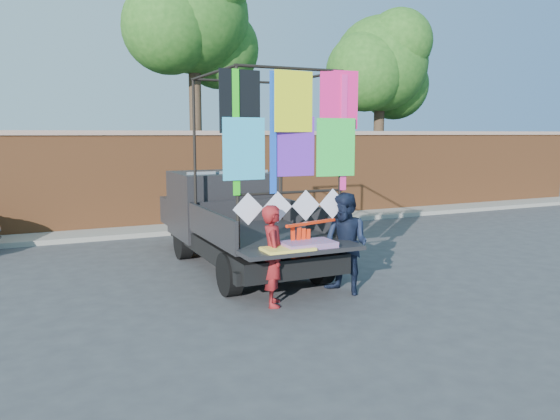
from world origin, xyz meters
name	(u,v)px	position (x,y,z in m)	size (l,w,h in m)	color
ground	(283,294)	(0.00, 0.00, 0.00)	(90.00, 90.00, 0.00)	#38383A
brick_wall	(174,178)	(0.00, 7.00, 1.33)	(30.00, 0.45, 2.61)	brown
curb	(181,228)	(0.00, 6.30, 0.06)	(30.00, 1.20, 0.12)	gray
tree_mid	(195,22)	(1.02, 8.12, 5.70)	(4.20, 3.30, 7.73)	#38281C
tree_right	(382,67)	(7.52, 8.12, 4.75)	(4.20, 3.30, 6.62)	#38281C
pickup_truck	(231,218)	(0.01, 2.46, 0.88)	(2.21, 5.56, 3.50)	black
woman	(273,256)	(-0.37, -0.47, 0.75)	(0.55, 0.36, 1.50)	maroon
man	(346,244)	(0.91, -0.40, 0.81)	(0.78, 0.61, 1.61)	black
streamer_bundle	(305,236)	(0.16, -0.45, 0.99)	(0.97, 0.32, 0.68)	red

